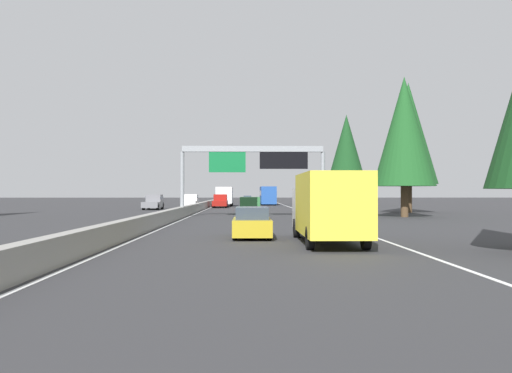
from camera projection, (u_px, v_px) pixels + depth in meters
name	position (u px, v px, depth m)	size (l,w,h in m)	color
ground_plane	(198.00, 212.00, 62.09)	(320.00, 320.00, 0.00)	#2D2D30
median_barrier	(208.00, 204.00, 82.09)	(180.00, 0.56, 0.90)	gray
shoulder_stripe_right	(295.00, 209.00, 72.27)	(160.00, 0.16, 0.01)	silver
shoulder_stripe_median	(207.00, 209.00, 72.09)	(160.00, 0.16, 0.01)	silver
sign_gantry_overhead	(255.00, 161.00, 49.43)	(0.50, 12.68, 6.20)	gray
box_truck_far_center	(328.00, 205.00, 24.00)	(8.50, 2.40, 2.95)	gold
sedan_distant_b	(252.00, 223.00, 27.01)	(4.40, 1.80, 1.47)	#AD931E
pickup_mid_center	(220.00, 201.00, 79.54)	(5.60, 2.00, 1.86)	maroon
bus_near_center	(268.00, 195.00, 97.00)	(11.50, 2.55, 3.10)	#1E4793
minivan_mid_right	(250.00, 204.00, 56.43)	(5.00, 1.95, 1.69)	#2D6B38
sedan_mid_left	(263.00, 199.00, 125.88)	(4.40, 1.80, 1.47)	#AD931E
sedan_near_right	(247.00, 200.00, 111.77)	(4.40, 1.80, 1.47)	#1E4793
box_truck_far_left	(225.00, 196.00, 87.77)	(8.50, 2.40, 2.95)	white
oncoming_near	(154.00, 202.00, 71.01)	(5.60, 2.00, 1.86)	slate
oncoming_far	(191.00, 201.00, 81.50)	(5.60, 2.00, 1.86)	white
conifer_right_near	(404.00, 131.00, 49.34)	(5.41, 5.41, 12.30)	#4C3823
conifer_right_mid	(409.00, 134.00, 60.11)	(6.09, 6.09, 13.83)	#4C3823
conifer_right_far	(346.00, 150.00, 93.09)	(6.58, 6.58, 14.95)	#4C3823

